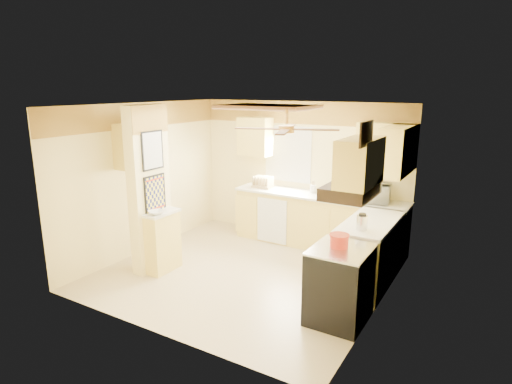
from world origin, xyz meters
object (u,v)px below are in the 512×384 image
Objects in this scene: stove at (340,284)px; dutch_oven at (339,241)px; bowl at (156,212)px; kettle at (362,222)px; microwave at (371,193)px.

dutch_oven is at bearing 145.52° from stove.
kettle is at bearing 16.92° from bowl.
microwave reaches higher than bowl.
bowl is (-2.77, -0.14, 0.51)m from stove.
kettle is at bearing 84.64° from dutch_oven.
dutch_oven is (2.73, 0.17, 0.03)m from bowl.
microwave is 3.38m from bowl.
stove is 4.17× the size of bowl.
microwave is at bearing 96.02° from dutch_oven.
kettle reaches higher than stove.
stove is 4.15× the size of kettle.
bowl is at bearing -177.05° from stove.
microwave is at bearing 101.33° from kettle.
microwave is at bearing 97.09° from stove.
bowl is (-2.50, -2.27, -0.13)m from microwave.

